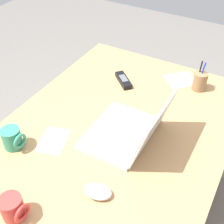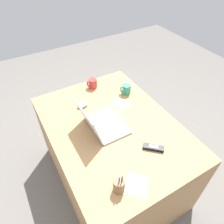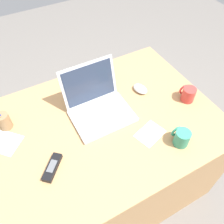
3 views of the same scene
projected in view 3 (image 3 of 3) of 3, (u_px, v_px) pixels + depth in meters
The scene contains 10 objects.
ground_plane at pixel (105, 180), 1.85m from camera, with size 6.00×6.00×0.00m, color slate.
desk at pixel (104, 156), 1.57m from camera, with size 1.26×0.92×0.73m, color tan.
laptop at pixel (98, 105), 1.30m from camera, with size 0.32×0.31×0.25m.
computer_mouse at pixel (140, 89), 1.44m from camera, with size 0.07×0.10×0.03m, color silver.
coffee_mug_white at pixel (188, 94), 1.37m from camera, with size 0.08×0.09×0.09m.
coffee_mug_tall at pixel (181, 137), 1.17m from camera, with size 0.08×0.09×0.09m.
cordless_phone at pixel (52, 167), 1.10m from camera, with size 0.13×0.13×0.03m.
pen_holder at pixel (4, 121), 1.23m from camera, with size 0.07×0.07×0.15m.
paper_note_near_laptop at pixel (5, 143), 1.20m from camera, with size 0.13×0.14×0.00m, color white.
paper_note_left at pixel (150, 134), 1.24m from camera, with size 0.15×0.11×0.00m, color white.
Camera 3 is at (-0.34, -0.72, 1.75)m, focal length 38.10 mm.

